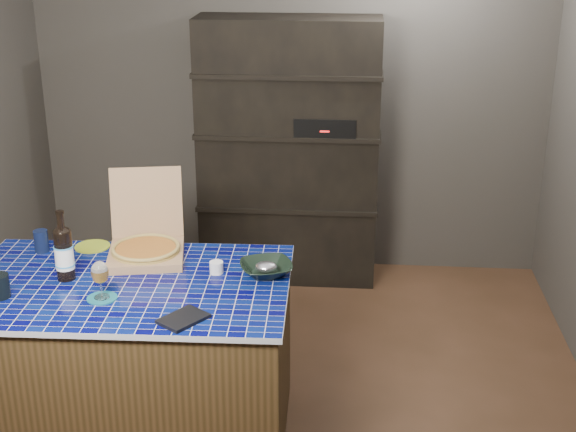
# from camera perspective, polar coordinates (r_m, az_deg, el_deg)

# --- Properties ---
(room) EXTENTS (3.50, 3.50, 3.50)m
(room) POSITION_cam_1_polar(r_m,az_deg,el_deg) (3.87, -1.83, 3.06)
(room) COLOR brown
(room) RESTS_ON ground
(shelving_unit) EXTENTS (1.20, 0.41, 1.80)m
(shelving_unit) POSITION_cam_1_polar(r_m,az_deg,el_deg) (5.42, 0.08, 4.55)
(shelving_unit) COLOR black
(shelving_unit) RESTS_ON floor
(kitchen_island) EXTENTS (1.54, 1.00, 0.83)m
(kitchen_island) POSITION_cam_1_polar(r_m,az_deg,el_deg) (3.98, -11.02, -10.02)
(kitchen_island) COLOR #47311B
(kitchen_island) RESTS_ON floor
(pizza_box) EXTENTS (0.44, 0.50, 0.39)m
(pizza_box) POSITION_cam_1_polar(r_m,az_deg,el_deg) (4.01, -10.06, -2.15)
(pizza_box) COLOR #A17A53
(pizza_box) RESTS_ON kitchen_island
(mead_bottle) EXTENTS (0.09, 0.09, 0.34)m
(mead_bottle) POSITION_cam_1_polar(r_m,az_deg,el_deg) (3.83, -15.65, -2.52)
(mead_bottle) COLOR black
(mead_bottle) RESTS_ON kitchen_island
(teal_trivet) EXTENTS (0.13, 0.13, 0.01)m
(teal_trivet) POSITION_cam_1_polar(r_m,az_deg,el_deg) (3.66, -13.08, -5.70)
(teal_trivet) COLOR #166473
(teal_trivet) RESTS_ON kitchen_island
(wine_glass) EXTENTS (0.08, 0.08, 0.17)m
(wine_glass) POSITION_cam_1_polar(r_m,az_deg,el_deg) (3.60, -13.24, -3.99)
(wine_glass) COLOR white
(wine_glass) RESTS_ON teal_trivet
(dvd_case) EXTENTS (0.23, 0.24, 0.02)m
(dvd_case) POSITION_cam_1_polar(r_m,az_deg,el_deg) (3.41, -7.46, -7.25)
(dvd_case) COLOR black
(dvd_case) RESTS_ON kitchen_island
(bowl) EXTENTS (0.31, 0.31, 0.06)m
(bowl) POSITION_cam_1_polar(r_m,az_deg,el_deg) (3.78, -1.56, -3.78)
(bowl) COLOR black
(bowl) RESTS_ON kitchen_island
(foil_contents) EXTENTS (0.11, 0.09, 0.05)m
(foil_contents) POSITION_cam_1_polar(r_m,az_deg,el_deg) (3.77, -1.56, -3.64)
(foil_contents) COLOR #B6B3BF
(foil_contents) RESTS_ON bowl
(white_jar) EXTENTS (0.07, 0.07, 0.06)m
(white_jar) POSITION_cam_1_polar(r_m,az_deg,el_deg) (3.81, -5.11, -3.66)
(white_jar) COLOR white
(white_jar) RESTS_ON kitchen_island
(navy_cup) EXTENTS (0.07, 0.07, 0.11)m
(navy_cup) POSITION_cam_1_polar(r_m,az_deg,el_deg) (4.20, -17.14, -1.71)
(navy_cup) COLOR black
(navy_cup) RESTS_ON kitchen_island
(green_trivet) EXTENTS (0.18, 0.18, 0.01)m
(green_trivet) POSITION_cam_1_polar(r_m,az_deg,el_deg) (4.21, -13.74, -2.12)
(green_trivet) COLOR #A0B627
(green_trivet) RESTS_ON kitchen_island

